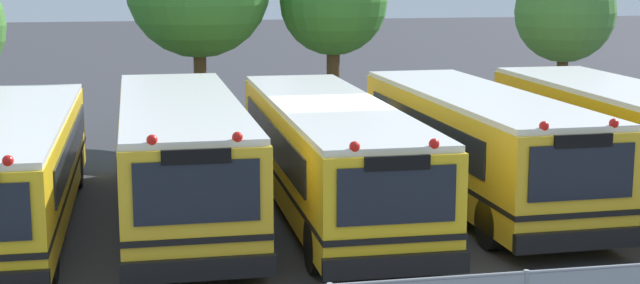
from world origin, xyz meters
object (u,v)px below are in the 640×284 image
school_bus_2 (329,152)px  school_bus_4 (627,139)px  school_bus_0 (11,165)px  tree_3 (568,12)px  school_bus_1 (181,154)px  school_bus_3 (476,142)px  tree_2 (336,2)px

school_bus_2 → school_bus_4: (7.08, -0.15, 0.07)m
school_bus_0 → tree_3: (16.41, 8.41, 2.64)m
school_bus_0 → school_bus_4: bearing=179.7°
school_bus_2 → school_bus_4: school_bus_4 is taller
school_bus_1 → school_bus_0: bearing=-0.8°
school_bus_2 → school_bus_3: size_ratio=1.11×
school_bus_4 → school_bus_3: bearing=-5.3°
school_bus_2 → tree_3: (9.67, 8.51, 2.60)m
school_bus_4 → tree_2: tree_2 is taller
school_bus_4 → tree_2: bearing=-63.2°
school_bus_2 → tree_3: tree_3 is taller
school_bus_2 → tree_2: tree_2 is taller
school_bus_3 → school_bus_1: bearing=0.4°
school_bus_1 → tree_2: (5.50, 9.55, 2.87)m
tree_3 → tree_2: bearing=171.7°
school_bus_1 → tree_2: size_ratio=1.73×
school_bus_0 → tree_2: (8.99, 9.50, 2.98)m
school_bus_2 → tree_3: size_ratio=2.02×
tree_2 → tree_3: 7.50m
school_bus_1 → school_bus_3: size_ratio=1.02×
school_bus_1 → school_bus_4: school_bus_1 is taller
school_bus_1 → school_bus_2: school_bus_1 is taller
school_bus_4 → tree_2: size_ratio=1.75×
tree_2 → school_bus_3: bearing=-82.4°
tree_2 → school_bus_1: bearing=-120.0°
school_bus_1 → school_bus_2: bearing=179.4°
school_bus_3 → tree_2: size_ratio=1.69×
school_bus_0 → tree_3: size_ratio=1.93×
tree_2 → school_bus_2: bearing=-103.2°
tree_3 → school_bus_4: bearing=-106.7°
school_bus_0 → school_bus_1: bearing=179.8°
school_bus_4 → tree_3: tree_3 is taller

